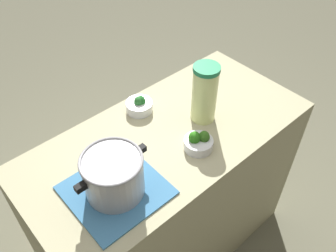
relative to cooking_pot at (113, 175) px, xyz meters
The scene contains 7 objects.
ground_plane 1.10m from the cooking_pot, 164.97° to the right, with size 8.00×8.00×0.00m, color #6C6B54.
counter_slab 0.67m from the cooking_pot, 164.97° to the right, with size 1.32×0.63×0.94m, color tan.
dish_cloth 0.09m from the cooking_pot, ahead, with size 0.34×0.33×0.01m, color teal.
cooking_pot is the anchor object (origin of this frame).
lemonade_pitcher 0.54m from the cooking_pot, behind, with size 0.11×0.11×0.28m.
broccoli_bowl_front 0.40m from the cooking_pot, behind, with size 0.12×0.12×0.08m.
broccoli_bowl_center 0.47m from the cooking_pot, 139.62° to the right, with size 0.12×0.12×0.08m.
Camera 1 is at (0.73, 0.82, 2.04)m, focal length 38.21 mm.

